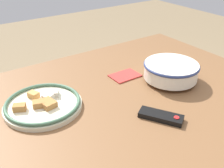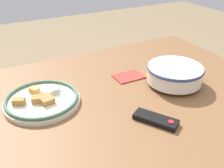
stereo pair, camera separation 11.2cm
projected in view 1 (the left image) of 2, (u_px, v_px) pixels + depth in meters
name	position (u px, v px, depth m)	size (l,w,h in m)	color
dining_table	(121.00, 109.00, 1.16)	(1.42, 1.02, 0.73)	brown
noodle_bowl	(171.00, 71.00, 1.21)	(0.26, 0.26, 0.09)	silver
food_plate	(43.00, 104.00, 1.03)	(0.31, 0.31, 0.04)	beige
tv_remote	(161.00, 116.00, 0.98)	(0.13, 0.17, 0.02)	black
folded_napkin	(125.00, 76.00, 1.28)	(0.14, 0.10, 0.01)	#B2332D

